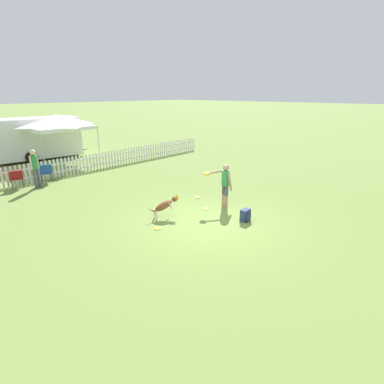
{
  "coord_description": "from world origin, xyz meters",
  "views": [
    {
      "loc": [
        -6.78,
        -5.61,
        3.94
      ],
      "look_at": [
        0.29,
        0.9,
        0.74
      ],
      "focal_mm": 28.0,
      "sensor_mm": 36.0,
      "label": 1
    }
  ],
  "objects_px": {
    "backpack_on_grass": "(245,215)",
    "spectator_standing": "(35,165)",
    "handler_person": "(224,181)",
    "folding_chair_blue_left": "(46,172)",
    "canopy_tent_main": "(56,122)",
    "folding_chair_center": "(16,177)",
    "leaping_dog": "(165,205)",
    "frisbee_near_dog": "(206,209)",
    "frisbee_midfield": "(157,228)",
    "equipment_trailer": "(35,138)",
    "frisbee_near_handler": "(198,197)"
  },
  "relations": [
    {
      "from": "backpack_on_grass",
      "to": "spectator_standing",
      "type": "relative_size",
      "value": 0.24
    },
    {
      "from": "handler_person",
      "to": "backpack_on_grass",
      "type": "bearing_deg",
      "value": 176.82
    },
    {
      "from": "folding_chair_blue_left",
      "to": "canopy_tent_main",
      "type": "height_order",
      "value": "canopy_tent_main"
    },
    {
      "from": "handler_person",
      "to": "folding_chair_blue_left",
      "type": "distance_m",
      "value": 8.37
    },
    {
      "from": "folding_chair_center",
      "to": "leaping_dog",
      "type": "bearing_deg",
      "value": 120.57
    },
    {
      "from": "frisbee_near_dog",
      "to": "folding_chair_blue_left",
      "type": "relative_size",
      "value": 0.26
    },
    {
      "from": "frisbee_midfield",
      "to": "equipment_trailer",
      "type": "height_order",
      "value": "equipment_trailer"
    },
    {
      "from": "frisbee_near_handler",
      "to": "frisbee_near_dog",
      "type": "height_order",
      "value": "same"
    },
    {
      "from": "frisbee_midfield",
      "to": "folding_chair_blue_left",
      "type": "relative_size",
      "value": 0.26
    },
    {
      "from": "frisbee_midfield",
      "to": "folding_chair_blue_left",
      "type": "bearing_deg",
      "value": 91.45
    },
    {
      "from": "frisbee_midfield",
      "to": "equipment_trailer",
      "type": "distance_m",
      "value": 13.34
    },
    {
      "from": "leaping_dog",
      "to": "folding_chair_blue_left",
      "type": "bearing_deg",
      "value": -151.48
    },
    {
      "from": "folding_chair_blue_left",
      "to": "equipment_trailer",
      "type": "distance_m",
      "value": 6.09
    },
    {
      "from": "spectator_standing",
      "to": "canopy_tent_main",
      "type": "bearing_deg",
      "value": -147.17
    },
    {
      "from": "frisbee_near_handler",
      "to": "canopy_tent_main",
      "type": "bearing_deg",
      "value": 94.84
    },
    {
      "from": "handler_person",
      "to": "frisbee_midfield",
      "type": "relative_size",
      "value": 6.9
    },
    {
      "from": "leaping_dog",
      "to": "frisbee_near_dog",
      "type": "relative_size",
      "value": 4.84
    },
    {
      "from": "folding_chair_blue_left",
      "to": "spectator_standing",
      "type": "height_order",
      "value": "spectator_standing"
    },
    {
      "from": "frisbee_near_handler",
      "to": "backpack_on_grass",
      "type": "xyz_separation_m",
      "value": [
        -0.65,
        -2.64,
        0.18
      ]
    },
    {
      "from": "handler_person",
      "to": "frisbee_near_dog",
      "type": "relative_size",
      "value": 6.9
    },
    {
      "from": "backpack_on_grass",
      "to": "folding_chair_center",
      "type": "xyz_separation_m",
      "value": [
        -3.7,
        9.2,
        0.28
      ]
    },
    {
      "from": "backpack_on_grass",
      "to": "canopy_tent_main",
      "type": "height_order",
      "value": "canopy_tent_main"
    },
    {
      "from": "canopy_tent_main",
      "to": "spectator_standing",
      "type": "xyz_separation_m",
      "value": [
        -2.9,
        -3.95,
        -1.34
      ]
    },
    {
      "from": "frisbee_midfield",
      "to": "folding_chair_center",
      "type": "height_order",
      "value": "folding_chair_center"
    },
    {
      "from": "frisbee_near_handler",
      "to": "folding_chair_blue_left",
      "type": "xyz_separation_m",
      "value": [
        -3.15,
        6.44,
        0.51
      ]
    },
    {
      "from": "frisbee_near_dog",
      "to": "folding_chair_blue_left",
      "type": "bearing_deg",
      "value": 108.05
    },
    {
      "from": "backpack_on_grass",
      "to": "equipment_trailer",
      "type": "bearing_deg",
      "value": 92.44
    },
    {
      "from": "spectator_standing",
      "to": "equipment_trailer",
      "type": "distance_m",
      "value": 6.67
    },
    {
      "from": "frisbee_near_handler",
      "to": "frisbee_near_dog",
      "type": "bearing_deg",
      "value": -124.72
    },
    {
      "from": "folding_chair_blue_left",
      "to": "frisbee_near_dog",
      "type": "bearing_deg",
      "value": 125.52
    },
    {
      "from": "canopy_tent_main",
      "to": "folding_chair_center",
      "type": "bearing_deg",
      "value": -136.24
    },
    {
      "from": "canopy_tent_main",
      "to": "equipment_trailer",
      "type": "relative_size",
      "value": 0.55
    },
    {
      "from": "spectator_standing",
      "to": "frisbee_near_dog",
      "type": "bearing_deg",
      "value": 92.4
    },
    {
      "from": "frisbee_midfield",
      "to": "folding_chair_center",
      "type": "xyz_separation_m",
      "value": [
        -1.39,
        7.56,
        0.47
      ]
    },
    {
      "from": "frisbee_midfield",
      "to": "spectator_standing",
      "type": "xyz_separation_m",
      "value": [
        -0.78,
        6.97,
        1.01
      ]
    },
    {
      "from": "folding_chair_blue_left",
      "to": "spectator_standing",
      "type": "xyz_separation_m",
      "value": [
        -0.59,
        -0.46,
        0.49
      ]
    },
    {
      "from": "frisbee_midfield",
      "to": "spectator_standing",
      "type": "height_order",
      "value": "spectator_standing"
    },
    {
      "from": "folding_chair_blue_left",
      "to": "frisbee_midfield",
      "type": "bearing_deg",
      "value": 108.92
    },
    {
      "from": "handler_person",
      "to": "leaping_dog",
      "type": "relative_size",
      "value": 1.42
    },
    {
      "from": "frisbee_midfield",
      "to": "equipment_trailer",
      "type": "xyz_separation_m",
      "value": [
        1.68,
        13.17,
        1.3
      ]
    },
    {
      "from": "handler_person",
      "to": "frisbee_near_handler",
      "type": "xyz_separation_m",
      "value": [
        0.07,
        1.33,
        -0.95
      ]
    },
    {
      "from": "equipment_trailer",
      "to": "frisbee_midfield",
      "type": "bearing_deg",
      "value": -89.96
    },
    {
      "from": "canopy_tent_main",
      "to": "spectator_standing",
      "type": "height_order",
      "value": "canopy_tent_main"
    },
    {
      "from": "folding_chair_center",
      "to": "canopy_tent_main",
      "type": "relative_size",
      "value": 0.25
    },
    {
      "from": "leaping_dog",
      "to": "frisbee_midfield",
      "type": "xyz_separation_m",
      "value": [
        -0.75,
        -0.47,
        -0.42
      ]
    },
    {
      "from": "frisbee_near_handler",
      "to": "equipment_trailer",
      "type": "bearing_deg",
      "value": 96.01
    },
    {
      "from": "frisbee_near_dog",
      "to": "folding_chair_center",
      "type": "height_order",
      "value": "folding_chair_center"
    },
    {
      "from": "frisbee_near_dog",
      "to": "handler_person",
      "type": "bearing_deg",
      "value": -24.27
    },
    {
      "from": "canopy_tent_main",
      "to": "equipment_trailer",
      "type": "bearing_deg",
      "value": 101.13
    },
    {
      "from": "handler_person",
      "to": "backpack_on_grass",
      "type": "distance_m",
      "value": 1.63
    }
  ]
}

